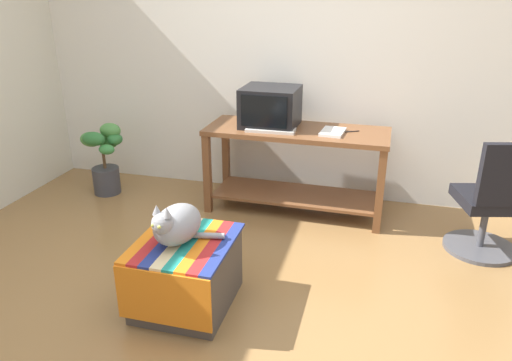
# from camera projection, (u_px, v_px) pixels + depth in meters

# --- Properties ---
(ground_plane) EXTENTS (14.00, 14.00, 0.00)m
(ground_plane) POSITION_uv_depth(u_px,v_px,m) (218.00, 317.00, 2.89)
(ground_plane) COLOR olive
(back_wall) EXTENTS (8.00, 0.10, 2.60)m
(back_wall) POSITION_uv_depth(u_px,v_px,m) (290.00, 52.00, 4.23)
(back_wall) COLOR silver
(back_wall) RESTS_ON ground_plane
(desk) EXTENTS (1.52, 0.59, 0.73)m
(desk) POSITION_uv_depth(u_px,v_px,m) (296.00, 156.00, 4.09)
(desk) COLOR brown
(desk) RESTS_ON ground_plane
(tv_monitor) EXTENTS (0.47, 0.44, 0.33)m
(tv_monitor) POSITION_uv_depth(u_px,v_px,m) (270.00, 107.00, 4.04)
(tv_monitor) COLOR black
(tv_monitor) RESTS_ON desk
(keyboard) EXTENTS (0.41, 0.17, 0.02)m
(keyboard) POSITION_uv_depth(u_px,v_px,m) (271.00, 130.00, 3.94)
(keyboard) COLOR beige
(keyboard) RESTS_ON desk
(book) EXTENTS (0.20, 0.27, 0.02)m
(book) POSITION_uv_depth(u_px,v_px,m) (333.00, 132.00, 3.89)
(book) COLOR white
(book) RESTS_ON desk
(ottoman_with_blanket) EXTENTS (0.56, 0.65, 0.43)m
(ottoman_with_blanket) POSITION_uv_depth(u_px,v_px,m) (186.00, 273.00, 2.93)
(ottoman_with_blanket) COLOR #4C4238
(ottoman_with_blanket) RESTS_ON ground_plane
(cat) EXTENTS (0.41, 0.39, 0.28)m
(cat) POSITION_uv_depth(u_px,v_px,m) (176.00, 224.00, 2.80)
(cat) COLOR gray
(cat) RESTS_ON ottoman_with_blanket
(potted_plant) EXTENTS (0.39, 0.34, 0.67)m
(potted_plant) POSITION_uv_depth(u_px,v_px,m) (104.00, 157.00, 4.49)
(potted_plant) COLOR #3D3D42
(potted_plant) RESTS_ON ground_plane
(office_chair) EXTENTS (0.52, 0.52, 0.89)m
(office_chair) POSITION_uv_depth(u_px,v_px,m) (491.00, 206.00, 3.43)
(office_chair) COLOR #4C4C51
(office_chair) RESTS_ON ground_plane
(pen) EXTENTS (0.13, 0.08, 0.01)m
(pen) POSITION_uv_depth(u_px,v_px,m) (351.00, 131.00, 3.93)
(pen) COLOR black
(pen) RESTS_ON desk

